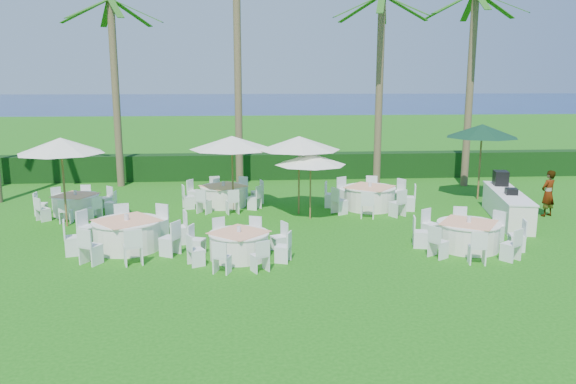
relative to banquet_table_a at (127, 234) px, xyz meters
name	(u,v)px	position (x,y,z in m)	size (l,w,h in m)	color
ground	(256,256)	(3.57, -0.91, -0.44)	(120.00, 120.00, 0.00)	#175E10
hedge	(250,166)	(3.57, 11.09, 0.16)	(34.00, 1.00, 1.20)	black
ocean	(244,103)	(3.57, 101.09, -0.44)	(260.00, 260.00, 0.00)	#07114E
banquet_table_a	(127,234)	(0.00, 0.00, 0.00)	(3.29, 3.29, 1.00)	white
banquet_table_b	(239,244)	(3.12, -1.07, -0.07)	(2.76, 2.76, 0.86)	white
banquet_table_c	(468,235)	(9.51, -0.75, -0.04)	(3.04, 3.04, 0.92)	white
banquet_table_d	(76,204)	(-2.62, 4.33, -0.07)	(2.77, 2.77, 0.86)	white
banquet_table_e	(224,195)	(2.50, 5.28, -0.03)	(3.04, 3.04, 0.93)	white
banquet_table_f	(370,197)	(7.86, 4.37, 0.00)	(3.28, 3.28, 0.99)	white
umbrella_a	(61,146)	(-2.47, 2.70, 2.18)	(2.72, 2.72, 2.87)	brown
umbrella_b	(311,159)	(5.50, 3.00, 1.63)	(2.39, 2.39, 2.26)	brown
umbrella_c	(232,143)	(2.87, 4.56, 2.02)	(3.03, 3.03, 2.70)	brown
umbrella_d	(299,143)	(5.19, 3.80, 2.07)	(2.88, 2.88, 2.75)	brown
umbrella_green	(482,131)	(12.52, 5.68, 2.27)	(2.80, 2.80, 2.97)	brown
buffet_table	(507,205)	(12.11, 2.37, 0.08)	(1.80, 4.26, 1.48)	white
staff_person	(548,193)	(13.76, 2.77, 0.37)	(0.59, 0.39, 1.61)	gray
palm_b	(115,85)	(-2.20, 9.69, 4.01)	(4.39, 4.19, 8.01)	brown
palm_c	(238,61)	(3.09, 9.17, 5.02)	(4.38, 4.23, 9.97)	brown
palm_d	(380,83)	(9.19, 8.87, 4.09)	(4.33, 4.31, 8.17)	brown
palm_e	(470,81)	(13.12, 8.59, 4.16)	(4.21, 4.38, 8.29)	brown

